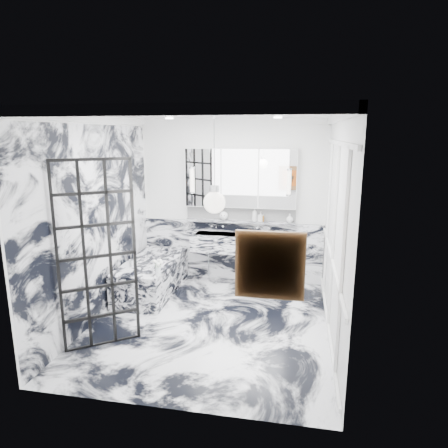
% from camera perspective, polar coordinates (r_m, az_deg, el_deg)
% --- Properties ---
extents(floor, '(3.60, 3.60, 0.00)m').
position_cam_1_polar(floor, '(5.69, -2.00, -13.92)').
color(floor, silver).
rests_on(floor, ground).
extents(ceiling, '(3.60, 3.60, 0.00)m').
position_cam_1_polar(ceiling, '(5.09, -2.25, 15.50)').
color(ceiling, white).
rests_on(ceiling, wall_back).
extents(wall_back, '(3.60, 0.00, 3.60)m').
position_cam_1_polar(wall_back, '(6.95, 1.17, 3.20)').
color(wall_back, white).
rests_on(wall_back, floor).
extents(wall_front, '(3.60, 0.00, 3.60)m').
position_cam_1_polar(wall_front, '(3.55, -8.58, -6.42)').
color(wall_front, white).
rests_on(wall_front, floor).
extents(wall_left, '(0.00, 3.60, 3.60)m').
position_cam_1_polar(wall_left, '(5.78, -17.78, 0.61)').
color(wall_left, white).
rests_on(wall_left, floor).
extents(wall_right, '(0.00, 3.60, 3.60)m').
position_cam_1_polar(wall_right, '(5.11, 15.65, -0.79)').
color(wall_right, white).
rests_on(wall_right, floor).
extents(marble_clad_back, '(3.18, 0.05, 1.05)m').
position_cam_1_polar(marble_clad_back, '(7.12, 1.10, -3.79)').
color(marble_clad_back, silver).
rests_on(marble_clad_back, floor).
extents(marble_clad_left, '(0.02, 3.56, 2.68)m').
position_cam_1_polar(marble_clad_left, '(5.78, -17.61, 0.02)').
color(marble_clad_left, silver).
rests_on(marble_clad_left, floor).
extents(panel_molding, '(0.03, 3.40, 2.30)m').
position_cam_1_polar(panel_molding, '(5.14, 15.36, -1.87)').
color(panel_molding, white).
rests_on(panel_molding, floor).
extents(soap_bottle_a, '(0.12, 0.12, 0.23)m').
position_cam_1_polar(soap_bottle_a, '(6.84, 4.39, 1.36)').
color(soap_bottle_a, '#8C5919').
rests_on(soap_bottle_a, ledge).
extents(soap_bottle_b, '(0.10, 0.10, 0.17)m').
position_cam_1_polar(soap_bottle_b, '(6.84, 5.26, 1.08)').
color(soap_bottle_b, '#4C4C51').
rests_on(soap_bottle_b, ledge).
extents(soap_bottle_c, '(0.13, 0.13, 0.15)m').
position_cam_1_polar(soap_bottle_c, '(6.81, 9.35, 0.82)').
color(soap_bottle_c, silver).
rests_on(soap_bottle_c, ledge).
extents(face_pot, '(0.15, 0.15, 0.15)m').
position_cam_1_polar(face_pot, '(6.93, -0.05, 1.19)').
color(face_pot, white).
rests_on(face_pot, ledge).
extents(amber_bottle, '(0.04, 0.04, 0.10)m').
position_cam_1_polar(amber_bottle, '(6.84, 5.57, 0.77)').
color(amber_bottle, '#8C5919').
rests_on(amber_bottle, ledge).
extents(flower_vase, '(0.07, 0.07, 0.12)m').
position_cam_1_polar(flower_vase, '(5.89, -9.38, -6.71)').
color(flower_vase, silver).
rests_on(flower_vase, bathtub).
extents(crittall_door, '(0.74, 0.54, 2.28)m').
position_cam_1_polar(crittall_door, '(4.97, -17.63, -4.43)').
color(crittall_door, black).
rests_on(crittall_door, floor).
extents(artwork, '(0.49, 0.05, 0.49)m').
position_cam_1_polar(artwork, '(3.38, 6.58, -5.88)').
color(artwork, '#C94814').
rests_on(artwork, wall_front).
extents(pendant_light, '(0.22, 0.22, 0.22)m').
position_cam_1_polar(pendant_light, '(4.05, -1.36, 3.09)').
color(pendant_light, white).
rests_on(pendant_light, ceiling).
extents(trough_sink, '(1.60, 0.45, 0.30)m').
position_cam_1_polar(trough_sink, '(6.84, 2.04, -2.73)').
color(trough_sink, silver).
rests_on(trough_sink, wall_back).
extents(ledge, '(1.90, 0.14, 0.04)m').
position_cam_1_polar(ledge, '(6.91, 2.27, 0.35)').
color(ledge, silver).
rests_on(ledge, wall_back).
extents(subway_tile, '(1.90, 0.03, 0.23)m').
position_cam_1_polar(subway_tile, '(6.95, 2.36, 1.55)').
color(subway_tile, white).
rests_on(subway_tile, wall_back).
extents(mirror_cabinet, '(1.90, 0.16, 1.00)m').
position_cam_1_polar(mirror_cabinet, '(6.80, 2.33, 6.55)').
color(mirror_cabinet, white).
rests_on(mirror_cabinet, wall_back).
extents(sconce_left, '(0.07, 0.07, 0.40)m').
position_cam_1_polar(sconce_left, '(6.87, -4.60, 6.25)').
color(sconce_left, white).
rests_on(sconce_left, mirror_cabinet).
extents(sconce_right, '(0.07, 0.07, 0.40)m').
position_cam_1_polar(sconce_right, '(6.64, 9.27, 5.89)').
color(sconce_right, white).
rests_on(sconce_right, mirror_cabinet).
extents(bathtub, '(0.75, 1.65, 0.55)m').
position_cam_1_polar(bathtub, '(6.69, -10.25, -7.37)').
color(bathtub, silver).
rests_on(bathtub, floor).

